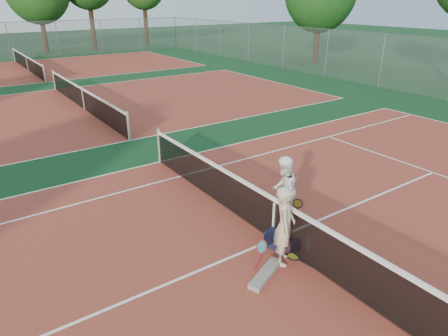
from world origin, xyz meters
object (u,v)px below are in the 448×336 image
Objects in this scene: net_main at (274,220)px; player_b at (284,190)px; water_bottle at (308,245)px; player_a at (285,226)px; racket_black_held at (297,210)px; sports_bag_navy at (275,237)px; racket_spare at (293,257)px; racket_red at (261,253)px; sports_bag_purple at (293,244)px.

net_main is 7.26× the size of player_b.
player_a is at bearing 176.36° from water_bottle.
player_b is (1.16, 1.27, -0.07)m from player_a.
sports_bag_navy is at bearing -18.68° from racket_black_held.
racket_spare is at bearing 178.23° from water_bottle.
net_main is 18.63× the size of racket_black_held.
water_bottle is (1.12, -0.18, -0.13)m from racket_red.
net_main is 6.65× the size of player_a.
racket_black_held is at bearing -11.25° from player_a.
net_main is 0.87m from water_bottle.
racket_black_held is at bearing 16.59° from net_main.
player_a is (-0.35, -0.68, 0.32)m from net_main.
player_a is 1.72m from player_b.
racket_spare is at bearing -25.76° from racket_red.
sports_bag_purple is at bearing 134.72° from water_bottle.
player_a is 3.79× the size of sports_bag_navy.
water_bottle is at bearing -50.86° from player_a.
net_main is 25.23× the size of sports_bag_navy.
sports_bag_navy is at bearing 16.45° from racket_red.
water_bottle is at bearing 31.36° from player_b.
net_main reaches higher than sports_bag_navy.
net_main reaches higher than water_bottle.
sports_bag_purple is at bearing 0.77° from racket_black_held.
racket_spare is 1.38× the size of sports_bag_navy.
player_a is at bearing -117.18° from net_main.
racket_red is (-0.79, -0.55, -0.23)m from net_main.
player_a is 1.09× the size of player_b.
racket_black_held is 1.21m from sports_bag_purple.
racket_black_held reaches higher than water_bottle.
net_main reaches higher than sports_bag_purple.
player_b is at bearing 69.90° from water_bottle.
player_a reaches higher than sports_bag_purple.
player_a is at bearing -29.56° from racket_red.
sports_bag_purple is at bearing -10.01° from racket_red.
water_bottle is (0.33, -0.72, -0.36)m from net_main.
player_b is 2.57× the size of racket_black_held.
racket_red is at bearing -151.03° from sports_bag_navy.
player_b reaches higher than water_bottle.
sports_bag_purple is at bearing -61.65° from sports_bag_navy.
player_b is at bearing 0.46° from player_a.
player_b is at bearing 39.90° from sports_bag_navy.
water_bottle is (0.22, -0.22, 0.03)m from sports_bag_purple.
racket_black_held is 1.51m from racket_spare.
sports_bag_purple is at bearing -77.76° from net_main.
player_b is 2.73× the size of racket_red.
racket_black_held is (1.35, 0.98, -0.53)m from player_a.
player_b is 3.48× the size of sports_bag_navy.
racket_spare is at bearing 1.49° from racket_black_held.
player_b reaches higher than racket_spare.
racket_red is 1.85× the size of water_bottle.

